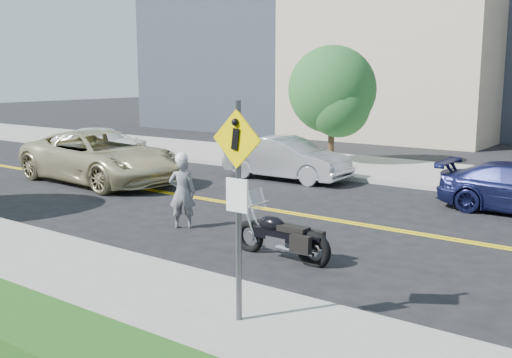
{
  "coord_description": "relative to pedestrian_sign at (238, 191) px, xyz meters",
  "views": [
    {
      "loc": [
        9.03,
        -12.41,
        3.49
      ],
      "look_at": [
        1.29,
        -1.98,
        1.2
      ],
      "focal_mm": 42.0,
      "sensor_mm": 36.0,
      "label": 1
    }
  ],
  "objects": [
    {
      "name": "parked_car_white",
      "position": [
        -15.54,
        10.34,
        -1.3
      ],
      "size": [
        4.15,
        3.0,
        1.31
      ],
      "primitive_type": "imported",
      "rotation": [
        0.0,
        0.0,
        1.99
      ],
      "color": "white",
      "rests_on": "ground"
    },
    {
      "name": "sidewalk_far",
      "position": [
        -4.2,
        13.81,
        -1.89
      ],
      "size": [
        60.0,
        5.0,
        0.15
      ],
      "primitive_type": "cube",
      "color": "#9E9B91",
      "rests_on": "ground_plane"
    },
    {
      "name": "parked_car_silver",
      "position": [
        -6.1,
        10.33,
        -1.25
      ],
      "size": [
        4.37,
        1.62,
        1.43
      ],
      "primitive_type": "imported",
      "rotation": [
        0.0,
        0.0,
        1.6
      ],
      "color": "#B1B3B9",
      "rests_on": "ground"
    },
    {
      "name": "motorcycle",
      "position": [
        -1.36,
        3.05,
        -1.32
      ],
      "size": [
        2.12,
        0.69,
        1.28
      ],
      "primitive_type": null,
      "rotation": [
        0.0,
        0.0,
        -0.03
      ],
      "color": "black",
      "rests_on": "ground"
    },
    {
      "name": "pedestrian_sign",
      "position": [
        0.0,
        0.0,
        0.0
      ],
      "size": [
        0.78,
        0.08,
        3.0
      ],
      "color": "#4C4C51",
      "rests_on": "sidewalk_near"
    },
    {
      "name": "suv",
      "position": [
        -10.64,
        6.32,
        -1.12
      ],
      "size": [
        6.21,
        3.16,
        1.68
      ],
      "primitive_type": "imported",
      "rotation": [
        0.0,
        0.0,
        1.51
      ],
      "color": "beige",
      "rests_on": "ground"
    },
    {
      "name": "ground_plane",
      "position": [
        -4.2,
        6.31,
        -1.96
      ],
      "size": [
        120.0,
        120.0,
        0.0
      ],
      "primitive_type": "plane",
      "color": "black",
      "rests_on": "ground"
    },
    {
      "name": "motorcyclist",
      "position": [
        -4.47,
        3.61,
        -1.09
      ],
      "size": [
        0.72,
        0.68,
        1.75
      ],
      "rotation": [
        0.0,
        0.0,
        3.79
      ],
      "color": "silver",
      "rests_on": "ground"
    },
    {
      "name": "tree_far_a",
      "position": [
        -6.51,
        14.01,
        0.93
      ],
      "size": [
        3.34,
        3.34,
        4.56
      ],
      "rotation": [
        0.0,
        0.0,
        0.18
      ],
      "color": "#382619",
      "rests_on": "ground"
    }
  ]
}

